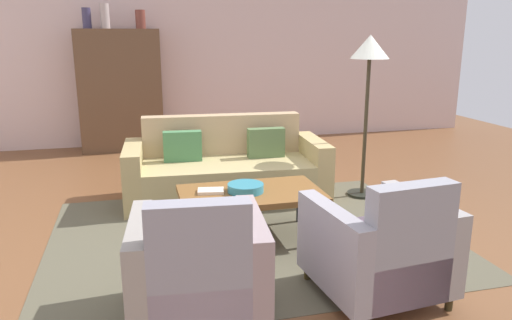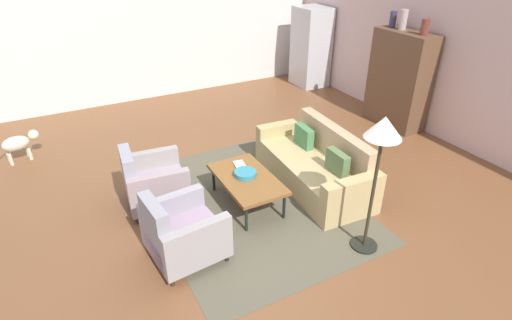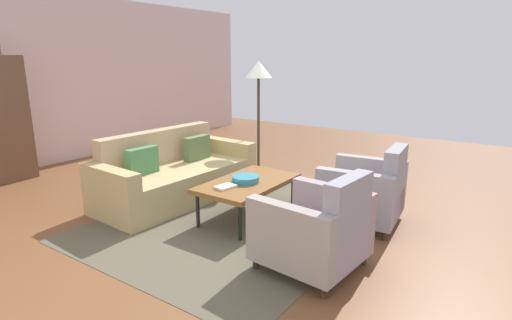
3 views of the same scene
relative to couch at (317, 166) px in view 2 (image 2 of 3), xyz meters
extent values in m
plane|color=brown|center=(0.06, -1.16, -0.29)|extent=(11.82, 11.82, 0.00)
cube|color=beige|center=(0.06, 2.98, 1.11)|extent=(9.85, 0.12, 2.80)
cube|color=silver|center=(-4.86, -1.16, 1.11)|extent=(0.12, 8.29, 2.80)
cube|color=brown|center=(0.00, -1.14, -0.28)|extent=(3.40, 2.60, 0.01)
cube|color=tan|center=(0.00, -0.09, -0.08)|extent=(1.79, 1.00, 0.42)
cube|color=tan|center=(0.02, 0.27, 0.14)|extent=(1.75, 0.28, 0.86)
cube|color=tan|center=(0.95, -0.14, 0.02)|extent=(0.23, 0.91, 0.62)
cube|color=tan|center=(-0.96, -0.03, 0.02)|extent=(0.23, 0.91, 0.62)
cube|color=#556F42|center=(0.45, -0.01, 0.29)|extent=(0.40, 0.13, 0.32)
cube|color=#437949|center=(-0.45, 0.04, 0.29)|extent=(0.41, 0.15, 0.32)
cylinder|color=black|center=(-0.53, -0.91, -0.10)|extent=(0.04, 0.04, 0.38)
cylinder|color=black|center=(0.53, -0.91, -0.10)|extent=(0.04, 0.04, 0.38)
cylinder|color=black|center=(-0.53, -1.47, -0.10)|extent=(0.04, 0.04, 0.38)
cylinder|color=black|center=(0.53, -1.47, -0.10)|extent=(0.04, 0.04, 0.38)
cube|color=brown|center=(0.00, -1.19, 0.12)|extent=(1.20, 0.70, 0.05)
cylinder|color=black|center=(-0.91, -1.92, -0.24)|extent=(0.05, 0.05, 0.10)
cylinder|color=#382614|center=(-0.23, -1.98, -0.24)|extent=(0.05, 0.05, 0.10)
cylinder|color=#3C2412|center=(-0.98, -2.59, -0.24)|extent=(0.05, 0.05, 0.10)
cylinder|color=#29261A|center=(-0.30, -2.66, -0.24)|extent=(0.05, 0.05, 0.10)
cube|color=gray|center=(-0.60, -2.29, -0.04)|extent=(0.63, 0.85, 0.30)
cube|color=gray|center=(-0.64, -2.61, 0.20)|extent=(0.57, 0.19, 0.78)
cube|color=gray|center=(-0.94, -2.25, 0.09)|extent=(0.20, 0.81, 0.56)
cube|color=gray|center=(-0.27, -2.32, 0.09)|extent=(0.20, 0.81, 0.56)
cylinder|color=#332A11|center=(0.22, -1.98, -0.24)|extent=(0.05, 0.05, 0.10)
cylinder|color=black|center=(0.90, -1.91, -0.24)|extent=(0.05, 0.05, 0.10)
cylinder|color=#332718|center=(0.29, -2.66, -0.24)|extent=(0.05, 0.05, 0.10)
cylinder|color=#332A15|center=(0.97, -2.59, -0.24)|extent=(0.05, 0.05, 0.10)
cube|color=gray|center=(0.60, -2.29, -0.04)|extent=(0.63, 0.85, 0.30)
cube|color=gray|center=(0.63, -2.61, 0.20)|extent=(0.57, 0.19, 0.78)
cube|color=gray|center=(0.26, -2.32, 0.09)|extent=(0.20, 0.81, 0.56)
cube|color=gray|center=(0.93, -2.25, 0.09)|extent=(0.20, 0.81, 0.56)
cylinder|color=teal|center=(-0.05, -1.19, 0.18)|extent=(0.30, 0.30, 0.07)
cube|color=beige|center=(-0.34, -1.13, 0.16)|extent=(0.24, 0.18, 0.03)
cube|color=brown|center=(-1.09, 2.63, 0.61)|extent=(1.20, 0.50, 1.80)
cube|color=#4A2813|center=(-1.39, 2.89, 0.61)|extent=(0.56, 0.01, 1.51)
cube|color=#4D2918|center=(-0.79, 2.89, 0.61)|extent=(0.56, 0.01, 1.51)
cylinder|color=#362F4E|center=(-1.49, 2.63, 1.66)|extent=(0.12, 0.12, 0.29)
cylinder|color=#B09E9B|center=(-1.24, 2.63, 1.69)|extent=(0.13, 0.13, 0.35)
cylinder|color=brown|center=(-0.74, 2.63, 1.65)|extent=(0.14, 0.14, 0.27)
cube|color=#B7BABF|center=(-3.87, 2.53, 0.64)|extent=(0.80, 0.70, 1.85)
cylinder|color=#99999E|center=(-3.82, 2.90, 0.73)|extent=(0.02, 0.02, 0.70)
cylinder|color=black|center=(1.46, -0.33, -0.27)|extent=(0.32, 0.32, 0.03)
cylinder|color=#322A1C|center=(1.46, -0.33, 0.47)|extent=(0.04, 0.04, 1.45)
cone|color=silver|center=(1.46, -0.33, 1.31)|extent=(0.40, 0.40, 0.24)
cylinder|color=beige|center=(-2.99, -3.86, -0.19)|extent=(0.06, 0.06, 0.20)
cylinder|color=beige|center=(-2.85, -3.83, -0.19)|extent=(0.06, 0.06, 0.20)
cylinder|color=beige|center=(-2.93, -4.14, -0.19)|extent=(0.06, 0.06, 0.20)
cylinder|color=beige|center=(-2.79, -4.12, -0.19)|extent=(0.06, 0.06, 0.20)
ellipsoid|color=beige|center=(-2.89, -3.99, 0.03)|extent=(0.32, 0.46, 0.24)
sphere|color=beige|center=(-2.95, -3.70, 0.10)|extent=(0.17, 0.17, 0.17)
camera|label=1|loc=(-0.93, -5.01, 1.44)|focal=34.27mm
camera|label=2|loc=(4.16, -3.27, 3.06)|focal=28.25mm
camera|label=3|loc=(-3.54, -3.73, 1.51)|focal=28.65mm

